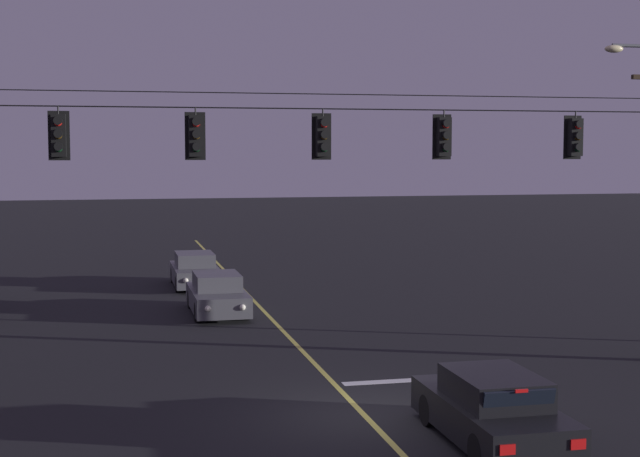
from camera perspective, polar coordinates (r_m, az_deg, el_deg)
The scene contains 12 objects.
ground_plane at distance 20.08m, azimuth 2.71°, elevation -11.36°, with size 180.00×180.00×0.00m, color black.
lane_centre_stripe at distance 28.80m, azimuth -2.22°, elevation -6.38°, with size 0.14×60.00×0.01m, color #D1C64C.
stop_bar_paint at distance 23.02m, azimuth 5.58°, elevation -9.26°, with size 3.40×0.36×0.01m, color silver.
signal_span_assembly at distance 22.43m, azimuth 0.57°, elevation 1.13°, with size 19.70×0.32×7.99m.
traffic_light_leftmost at distance 21.78m, azimuth -15.77°, elevation 5.54°, with size 0.48×0.41×1.22m.
traffic_light_left_inner at distance 21.85m, azimuth -7.65°, elevation 5.67°, with size 0.48×0.41×1.22m.
traffic_light_centre at distance 22.33m, azimuth 0.18°, elevation 5.69°, with size 0.48×0.41×1.22m.
traffic_light_right_inner at distance 23.22m, azimuth 7.63°, elevation 5.62°, with size 0.48×0.41×1.22m.
traffic_light_rightmost at distance 24.68m, azimuth 15.43°, elevation 5.44°, with size 0.48×0.41×1.22m.
car_waiting_near_lane at distance 18.33m, azimuth 10.55°, elevation -10.92°, with size 1.80×4.33×1.39m.
car_oncoming_lead at distance 32.03m, azimuth -6.33°, elevation -4.09°, with size 1.80×4.42×1.39m.
car_oncoming_trailing at distance 38.52m, azimuth -7.69°, elevation -2.60°, with size 1.80×4.42×1.39m.
Camera 1 is at (-5.18, -18.57, 5.60)m, focal length 52.05 mm.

